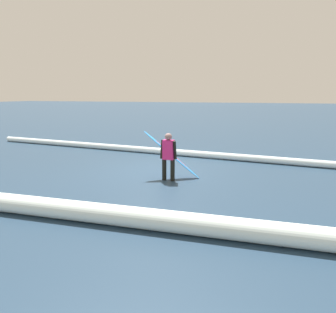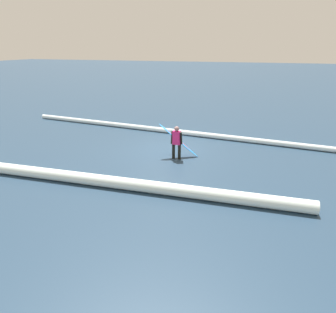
{
  "view_description": "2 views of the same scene",
  "coord_description": "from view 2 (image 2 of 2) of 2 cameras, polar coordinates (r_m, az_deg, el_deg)",
  "views": [
    {
      "loc": [
        -3.68,
        9.53,
        2.7
      ],
      "look_at": [
        -1.35,
        2.44,
        1.11
      ],
      "focal_mm": 31.38,
      "sensor_mm": 36.0,
      "label": 1
    },
    {
      "loc": [
        -4.44,
        12.85,
        4.81
      ],
      "look_at": [
        -1.33,
        3.51,
        1.08
      ],
      "focal_mm": 31.05,
      "sensor_mm": 36.0,
      "label": 2
    }
  ],
  "objects": [
    {
      "name": "wave_crest_midground",
      "position": [
        11.0,
        -13.59,
        -4.54
      ],
      "size": [
        14.82,
        1.25,
        0.44
      ],
      "primitive_type": "cylinder",
      "rotation": [
        0.0,
        1.57,
        0.05
      ],
      "color": "white",
      "rests_on": "ground_plane"
    },
    {
      "name": "wave_crest_foreground",
      "position": [
        17.32,
        -0.24,
        5.13
      ],
      "size": [
        19.2,
        1.77,
        0.28
      ],
      "primitive_type": "cylinder",
      "rotation": [
        0.0,
        1.57,
        -0.08
      ],
      "color": "white",
      "rests_on": "ground_plane"
    },
    {
      "name": "surfer",
      "position": [
        13.04,
        1.69,
        3.08
      ],
      "size": [
        0.52,
        0.22,
        1.52
      ],
      "rotation": [
        0.0,
        0.0,
        3.11
      ],
      "color": "black",
      "rests_on": "ground_plane"
    },
    {
      "name": "ground_plane",
      "position": [
        14.42,
        -0.58,
        1.28
      ],
      "size": [
        179.1,
        179.1,
        0.0
      ],
      "primitive_type": "plane",
      "color": "#233A51"
    },
    {
      "name": "surfboard",
      "position": [
        13.36,
        2.13,
        3.16
      ],
      "size": [
        1.88,
        0.68,
        1.58
      ],
      "color": "#268CE5",
      "rests_on": "ground_plane"
    }
  ]
}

